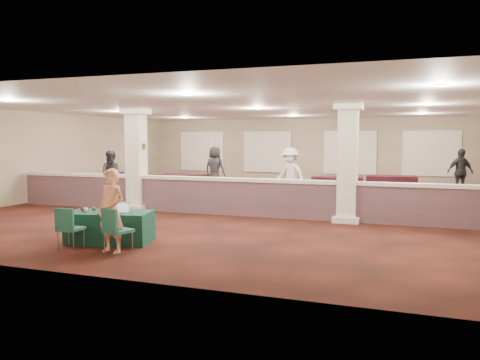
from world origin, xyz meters
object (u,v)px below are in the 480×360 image
(far_table_back_center, at_px, (337,187))
(far_table_back_right, at_px, (391,185))
(attendee_b, at_px, (290,174))
(near_table, at_px, (110,227))
(far_table_front_left, at_px, (162,184))
(attendee_c, at_px, (460,172))
(attendee_d, at_px, (215,168))
(far_table_back_left, at_px, (184,183))
(conf_chair_side, at_px, (68,225))
(conf_chair_main, at_px, (115,227))
(attendee_a, at_px, (112,175))
(woman, at_px, (111,211))
(far_table_front_right, at_px, (428,195))
(far_table_front_center, at_px, (316,191))

(far_table_back_center, relative_size, far_table_back_right, 1.00)
(attendee_b, bearing_deg, near_table, -77.69)
(far_table_front_left, distance_m, far_table_back_center, 7.16)
(far_table_back_right, distance_m, attendee_c, 2.74)
(far_table_back_right, relative_size, attendee_d, 1.00)
(attendee_c, bearing_deg, far_table_back_left, 166.60)
(conf_chair_side, distance_m, attendee_b, 9.52)
(far_table_back_left, relative_size, far_table_back_right, 1.02)
(conf_chair_main, distance_m, attendee_c, 14.59)
(far_table_front_left, xyz_separation_m, attendee_d, (1.71, 1.59, 0.61))
(far_table_back_center, bearing_deg, far_table_back_left, -173.09)
(far_table_front_left, distance_m, attendee_d, 2.41)
(attendee_d, bearing_deg, attendee_c, -165.95)
(attendee_a, bearing_deg, woman, -84.02)
(far_table_back_left, bearing_deg, far_table_back_center, 6.91)
(attendee_b, bearing_deg, far_table_front_left, -159.06)
(attendee_c, xyz_separation_m, attendee_d, (-9.89, -1.41, 0.02))
(far_table_front_right, distance_m, far_table_back_right, 2.73)
(near_table, bearing_deg, far_table_back_center, 58.22)
(far_table_front_left, distance_m, far_table_back_right, 9.30)
(far_table_front_left, height_order, far_table_front_center, far_table_front_center)
(far_table_front_center, relative_size, far_table_front_right, 1.08)
(near_table, relative_size, far_table_front_left, 1.04)
(attendee_c, bearing_deg, attendee_b, -178.20)
(far_table_front_right, distance_m, far_table_back_left, 9.41)
(conf_chair_main, distance_m, attendee_d, 11.52)
(far_table_front_right, relative_size, far_table_back_right, 0.86)
(far_table_front_left, bearing_deg, conf_chair_main, -65.96)
(woman, relative_size, far_table_back_left, 0.85)
(conf_chair_side, distance_m, far_table_front_center, 9.79)
(far_table_back_center, bearing_deg, conf_chair_side, -109.96)
(far_table_back_center, bearing_deg, far_table_back_right, 33.58)
(far_table_front_right, xyz_separation_m, attendee_b, (-4.74, -0.28, 0.62))
(far_table_back_left, relative_size, attendee_a, 1.07)
(conf_chair_side, relative_size, far_table_back_center, 0.45)
(conf_chair_main, distance_m, attendee_a, 8.34)
(woman, distance_m, far_table_front_center, 9.38)
(far_table_front_left, bearing_deg, far_table_front_right, -1.02)
(far_table_front_left, bearing_deg, attendee_a, -99.84)
(far_table_front_center, relative_size, attendee_c, 0.96)
(near_table, bearing_deg, far_table_front_center, 58.69)
(far_table_back_left, xyz_separation_m, attendee_b, (4.66, -0.66, 0.56))
(attendee_b, xyz_separation_m, attendee_d, (-3.87, 2.05, -0.00))
(attendee_d, bearing_deg, conf_chair_side, 103.69)
(far_table_back_right, xyz_separation_m, attendee_c, (2.57, 0.77, 0.54))
(near_table, distance_m, far_table_front_left, 9.49)
(conf_chair_main, relative_size, far_table_front_center, 0.51)
(conf_chair_side, height_order, far_table_front_center, conf_chair_side)
(far_table_back_right, relative_size, attendee_c, 1.03)
(conf_chair_side, distance_m, far_table_back_center, 11.31)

